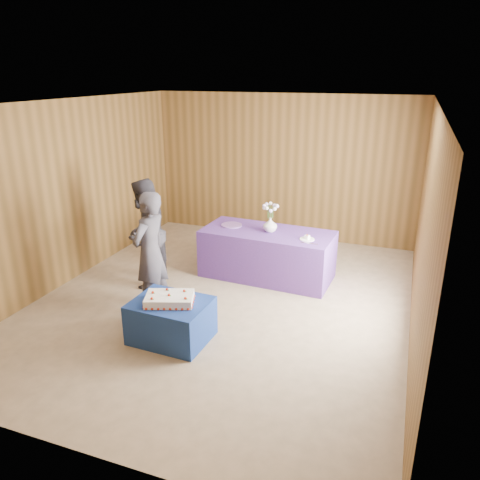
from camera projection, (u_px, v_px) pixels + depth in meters
The scene contains 13 objects.
ground at pixel (223, 301), 6.61m from camera, with size 6.00×6.00×0.00m, color #9E876C.
room_shell at pixel (221, 176), 6.00m from camera, with size 5.04×6.04×2.72m.
cake_table at pixel (171, 320), 5.61m from camera, with size 0.90×0.70×0.50m, color navy.
serving_table at pixel (267, 254), 7.30m from camera, with size 2.00×0.90×0.75m, color #57328A.
sheet_cake at pixel (169, 299), 5.48m from camera, with size 0.67×0.56×0.13m.
vase at pixel (270, 225), 7.12m from camera, with size 0.21×0.21×0.22m, color silver.
flower_spray at pixel (271, 207), 7.03m from camera, with size 0.26×0.25×0.20m.
platter at pixel (232, 225), 7.43m from camera, with size 0.33×0.33×0.02m, color #774F9E.
plate at pixel (307, 239), 6.82m from camera, with size 0.22×0.22×0.01m, color white.
cake_slice at pixel (307, 237), 6.81m from camera, with size 0.08×0.08×0.08m.
knife at pixel (309, 243), 6.67m from camera, with size 0.26×0.02×0.00m, color silver.
guest_left at pixel (150, 253), 6.14m from camera, with size 0.60×0.39×1.64m, color #3E3C47.
guest_right at pixel (145, 234), 6.88m from camera, with size 0.79×0.61×1.62m, color #302E38.
Camera 1 is at (2.27, -5.47, 3.07)m, focal length 35.00 mm.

